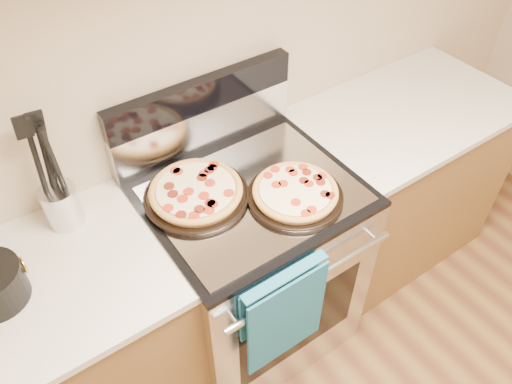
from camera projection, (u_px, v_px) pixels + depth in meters
wall_back at (191, 42)px, 1.72m from camera, size 4.00×0.00×4.00m
range_body at (251, 268)px, 2.14m from camera, size 0.76×0.68×0.90m
oven_window at (299, 325)px, 1.95m from camera, size 0.56×0.01×0.40m
cooktop at (250, 192)px, 1.82m from camera, size 0.76×0.68×0.02m
backsplash_lower at (204, 127)px, 1.93m from camera, size 0.76×0.06×0.18m
backsplash_upper at (201, 95)px, 1.83m from camera, size 0.76×0.06×0.12m
oven_handle at (313, 279)px, 1.68m from camera, size 0.70×0.03×0.03m
dish_towel at (283, 313)px, 1.70m from camera, size 0.32×0.05×0.42m
foil_sheet at (254, 194)px, 1.79m from camera, size 0.70×0.55×0.01m
cabinet_left at (46, 376)px, 1.81m from camera, size 1.00×0.62×0.88m
countertop_left at (1, 307)px, 1.49m from camera, size 1.02×0.64×0.03m
cabinet_right at (391, 185)px, 2.52m from camera, size 1.00×0.62×0.88m
countertop_right at (410, 111)px, 2.21m from camera, size 1.02×0.64×0.03m
pepperoni_pizza_back at (196, 193)px, 1.76m from camera, size 0.41×0.41×0.05m
pepperoni_pizza_front at (295, 193)px, 1.76m from camera, size 0.42×0.42×0.05m
utensil_crock at (62, 206)px, 1.67m from camera, size 0.15×0.15×0.15m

